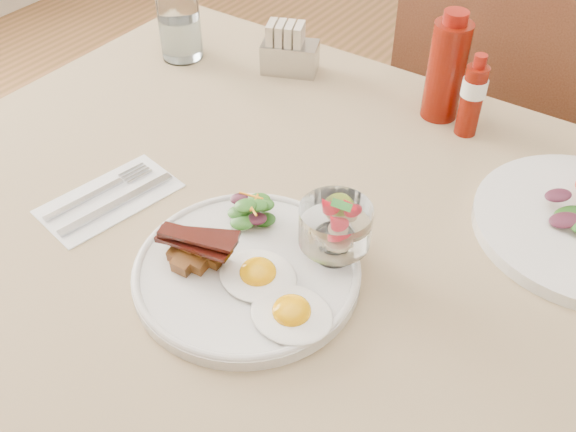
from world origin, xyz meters
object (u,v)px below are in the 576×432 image
at_px(fruit_cup, 335,225).
at_px(main_plate, 247,272).
at_px(chair_far, 495,139).
at_px(ketchup_bottle, 446,69).
at_px(hot_sauce_bottle, 472,97).
at_px(water_glass, 180,27).
at_px(sugar_caddy, 289,52).
at_px(table, 343,281).

bearing_deg(fruit_cup, main_plate, -133.97).
xyz_separation_m(chair_far, main_plate, (-0.06, -0.80, 0.24)).
distance_m(ketchup_bottle, hot_sauce_bottle, 0.06).
distance_m(hot_sauce_bottle, water_glass, 0.54).
relative_size(chair_far, water_glass, 7.03).
relative_size(fruit_cup, water_glass, 0.68).
distance_m(chair_far, water_glass, 0.71).
bearing_deg(chair_far, fruit_cup, -89.08).
distance_m(main_plate, sugar_caddy, 0.51).
bearing_deg(hot_sauce_bottle, fruit_cup, -93.25).
xyz_separation_m(ketchup_bottle, sugar_caddy, (-0.29, -0.02, -0.05)).
relative_size(main_plate, sugar_caddy, 2.48).
bearing_deg(fruit_cup, sugar_caddy, 131.18).
distance_m(table, sugar_caddy, 0.46).
height_order(ketchup_bottle, hot_sauce_bottle, ketchup_bottle).
xyz_separation_m(chair_far, water_glass, (-0.51, -0.41, 0.29)).
bearing_deg(ketchup_bottle, sugar_caddy, -175.63).
height_order(table, fruit_cup, fruit_cup).
bearing_deg(table, chair_far, 90.00).
xyz_separation_m(main_plate, water_glass, (-0.44, 0.38, 0.05)).
xyz_separation_m(table, water_glass, (-0.51, 0.25, 0.15)).
relative_size(chair_far, main_plate, 3.32).
height_order(chair_far, fruit_cup, chair_far).
distance_m(table, fruit_cup, 0.16).
bearing_deg(fruit_cup, ketchup_bottle, 95.25).
height_order(sugar_caddy, water_glass, water_glass).
bearing_deg(chair_far, sugar_caddy, -131.92).
height_order(main_plate, fruit_cup, fruit_cup).
height_order(ketchup_bottle, sugar_caddy, ketchup_bottle).
bearing_deg(main_plate, water_glass, 139.33).
height_order(chair_far, water_glass, chair_far).
distance_m(main_plate, hot_sauce_bottle, 0.46).
height_order(chair_far, sugar_caddy, chair_far).
bearing_deg(table, main_plate, -116.13).
height_order(chair_far, ketchup_bottle, ketchup_bottle).
xyz_separation_m(table, ketchup_bottle, (-0.02, 0.34, 0.17)).
relative_size(main_plate, hot_sauce_bottle, 2.06).
xyz_separation_m(main_plate, sugar_caddy, (-0.25, 0.45, 0.03)).
bearing_deg(chair_far, hot_sauce_bottle, -84.69).
bearing_deg(fruit_cup, water_glass, 149.83).
relative_size(table, water_glass, 10.05).
xyz_separation_m(fruit_cup, ketchup_bottle, (-0.04, 0.39, 0.02)).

